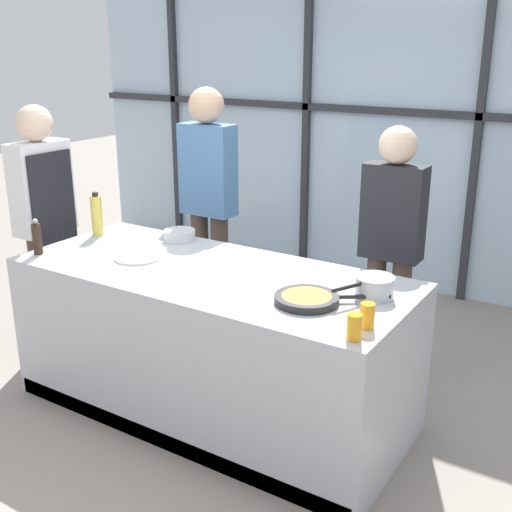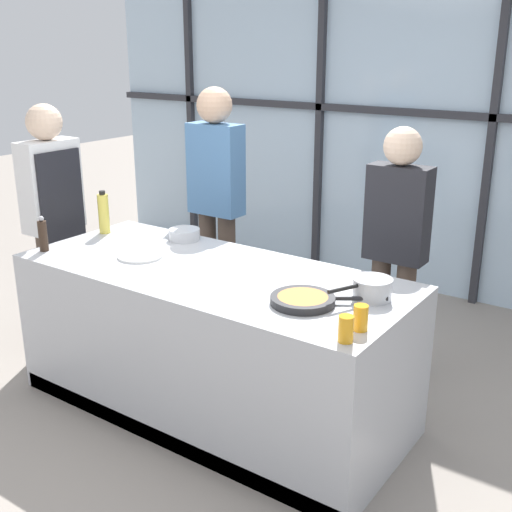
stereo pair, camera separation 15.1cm
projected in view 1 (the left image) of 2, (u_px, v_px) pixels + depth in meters
The scene contains 14 objects.
ground_plane at pixel (214, 408), 3.86m from camera, with size 18.00×18.00×0.00m, color gray.
back_window_wall at pixel (388, 127), 5.49m from camera, with size 6.40×0.10×2.80m.
demo_island at pixel (212, 342), 3.72m from camera, with size 2.28×0.96×0.88m.
chef at pixel (45, 214), 4.36m from camera, with size 0.24×0.41×1.71m.
spectator_far_left at pixel (208, 193), 4.63m from camera, with size 0.40×0.25×1.80m.
spectator_center_left at pixel (392, 237), 3.96m from camera, with size 0.37×0.23×1.63m.
frying_pan at pixel (308, 299), 3.13m from camera, with size 0.51×0.40×0.04m.
saucepan at pixel (374, 286), 3.19m from camera, with size 0.22×0.35×0.11m.
white_plate at pixel (138, 257), 3.77m from camera, with size 0.27×0.27×0.01m, color white.
mixing_bowl at pixel (180, 235), 4.11m from camera, with size 0.20×0.20×0.07m.
oil_bottle at pixel (97, 215), 4.20m from camera, with size 0.07×0.07×0.29m.
pepper_grinder at pixel (37, 238), 3.83m from camera, with size 0.05×0.05×0.22m.
juice_glass_near at pixel (354, 327), 2.73m from camera, with size 0.07×0.07×0.12m, color orange.
juice_glass_far at pixel (367, 316), 2.84m from camera, with size 0.07×0.07×0.12m, color orange.
Camera 1 is at (2.02, -2.71, 2.09)m, focal length 45.00 mm.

